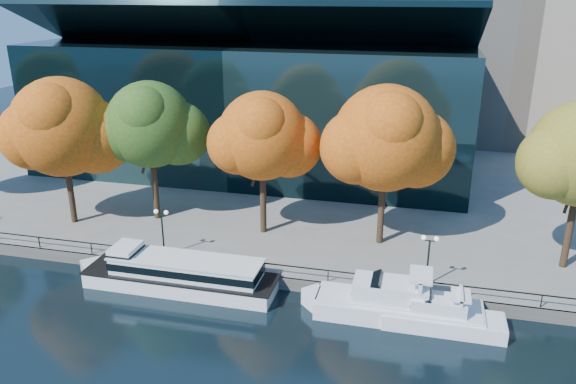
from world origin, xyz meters
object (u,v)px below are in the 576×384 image
(cruiser_far, at_px, (438,315))
(lamp_2, at_px, (429,249))
(tour_boat, at_px, (175,272))
(tree_2, at_px, (151,127))
(tree_3, at_px, (264,138))
(cruiser_near, at_px, (391,303))
(tree_4, at_px, (388,141))
(lamp_1, at_px, (162,222))
(tree_1, at_px, (63,129))

(cruiser_far, bearing_deg, lamp_2, 102.13)
(tour_boat, xyz_separation_m, cruiser_far, (19.62, -0.80, -0.39))
(tree_2, xyz_separation_m, lamp_2, (25.22, -7.20, -6.03))
(tour_boat, height_order, tree_3, tree_3)
(cruiser_near, relative_size, lamp_2, 3.16)
(tour_boat, relative_size, tree_2, 1.25)
(tree_4, bearing_deg, tree_3, -178.85)
(tree_3, height_order, lamp_1, tree_3)
(cruiser_near, bearing_deg, lamp_2, 55.86)
(tour_boat, xyz_separation_m, tree_3, (4.40, 9.67, 8.45))
(tree_2, height_order, lamp_1, tree_2)
(tour_boat, relative_size, tree_1, 1.21)
(cruiser_near, bearing_deg, tree_3, 140.34)
(tour_boat, relative_size, lamp_1, 4.09)
(cruiser_near, xyz_separation_m, tree_1, (-30.08, 7.87, 8.85))
(tour_boat, xyz_separation_m, tree_2, (-6.46, 10.36, 8.68))
(cruiser_near, distance_m, tree_2, 26.75)
(tree_2, bearing_deg, tree_3, -3.65)
(cruiser_far, distance_m, tree_4, 14.88)
(lamp_2, bearing_deg, tour_boat, -170.43)
(tour_boat, bearing_deg, tree_1, 151.01)
(lamp_2, bearing_deg, tree_3, 155.64)
(tree_1, height_order, tree_2, tree_1)
(cruiser_near, relative_size, lamp_1, 3.16)
(tour_boat, height_order, tree_1, tree_1)
(tree_4, bearing_deg, cruiser_far, -66.16)
(cruiser_far, distance_m, lamp_2, 5.07)
(tour_boat, xyz_separation_m, cruiser_near, (16.42, -0.29, -0.18))
(tour_boat, bearing_deg, cruiser_near, -1.03)
(tour_boat, xyz_separation_m, tree_4, (14.89, 9.88, 8.83))
(cruiser_far, relative_size, lamp_2, 2.26)
(cruiser_near, bearing_deg, tree_4, 98.51)
(tree_1, xyz_separation_m, tree_2, (7.20, 2.79, 0.01))
(cruiser_near, distance_m, tree_3, 17.84)
(cruiser_far, bearing_deg, cruiser_near, 171.00)
(tree_2, bearing_deg, lamp_2, -15.93)
(tour_boat, distance_m, tree_1, 17.86)
(cruiser_far, bearing_deg, tree_2, 156.82)
(cruiser_far, xyz_separation_m, lamp_1, (-22.06, 3.97, 3.04))
(tree_3, bearing_deg, tree_1, -173.37)
(cruiser_near, distance_m, cruiser_far, 3.24)
(cruiser_near, height_order, cruiser_far, cruiser_near)
(cruiser_far, relative_size, tree_1, 0.67)
(tree_3, height_order, lamp_2, tree_3)
(tour_boat, height_order, lamp_2, lamp_2)
(cruiser_far, height_order, tree_2, tree_2)
(tour_boat, bearing_deg, cruiser_far, -2.34)
(cruiser_far, relative_size, tree_2, 0.69)
(tree_1, xyz_separation_m, lamp_1, (11.22, -4.41, -6.01))
(tree_3, relative_size, lamp_2, 3.18)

